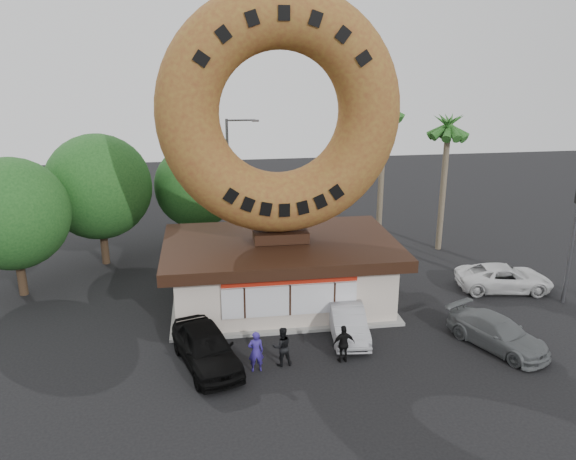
% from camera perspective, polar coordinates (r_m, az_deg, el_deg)
% --- Properties ---
extents(ground, '(90.00, 90.00, 0.00)m').
position_cam_1_polar(ground, '(23.04, 1.33, -13.70)').
color(ground, black).
rests_on(ground, ground).
extents(donut_shop, '(11.20, 7.20, 3.80)m').
position_cam_1_polar(donut_shop, '(27.55, -0.76, -4.10)').
color(donut_shop, beige).
rests_on(donut_shop, ground).
extents(giant_donut, '(11.09, 2.83, 11.09)m').
position_cam_1_polar(giant_donut, '(25.72, -0.83, 11.78)').
color(giant_donut, olive).
rests_on(giant_donut, donut_shop).
extents(tree_west, '(6.00, 6.00, 7.65)m').
position_cam_1_polar(tree_west, '(33.74, -18.71, 4.17)').
color(tree_west, '#473321').
rests_on(tree_west, ground).
extents(tree_mid, '(5.20, 5.20, 6.63)m').
position_cam_1_polar(tree_mid, '(35.28, -9.24, 4.41)').
color(tree_mid, '#473321').
rests_on(tree_mid, ground).
extents(tree_far, '(5.60, 5.60, 7.14)m').
position_cam_1_polar(tree_far, '(30.90, -26.25, 1.48)').
color(tree_far, '#473321').
rests_on(tree_far, ground).
extents(palm_near, '(2.60, 2.60, 9.75)m').
position_cam_1_polar(palm_near, '(35.28, 9.78, 11.63)').
color(palm_near, '#726651').
rests_on(palm_near, ground).
extents(palm_far, '(2.60, 2.60, 8.75)m').
position_cam_1_polar(palm_far, '(35.26, 15.96, 9.69)').
color(palm_far, '#726651').
rests_on(palm_far, ground).
extents(street_lamp, '(2.11, 0.20, 8.00)m').
position_cam_1_polar(street_lamp, '(36.18, -5.86, 5.64)').
color(street_lamp, '#59595E').
rests_on(street_lamp, ground).
extents(traffic_signal, '(0.30, 0.38, 6.07)m').
position_cam_1_polar(traffic_signal, '(30.25, 27.10, 0.11)').
color(traffic_signal, '#59595E').
rests_on(traffic_signal, ground).
extents(person_left, '(0.65, 0.45, 1.71)m').
position_cam_1_polar(person_left, '(22.38, -3.28, -12.21)').
color(person_left, navy).
rests_on(person_left, ground).
extents(person_center, '(0.86, 0.71, 1.63)m').
position_cam_1_polar(person_center, '(22.75, -0.61, -11.75)').
color(person_center, black).
rests_on(person_center, ground).
extents(person_right, '(0.98, 0.50, 1.60)m').
position_cam_1_polar(person_right, '(23.07, 5.68, -11.45)').
color(person_right, black).
rests_on(person_right, ground).
extents(car_black, '(3.21, 5.08, 1.61)m').
position_cam_1_polar(car_black, '(22.96, -8.31, -11.69)').
color(car_black, black).
rests_on(car_black, ground).
extents(car_silver, '(1.83, 4.27, 1.37)m').
position_cam_1_polar(car_silver, '(25.13, 6.05, -9.17)').
color(car_silver, '#A3A3A8').
rests_on(car_silver, ground).
extents(car_grey, '(3.59, 4.86, 1.31)m').
position_cam_1_polar(car_grey, '(25.67, 20.52, -9.76)').
color(car_grey, slate).
rests_on(car_grey, ground).
extents(car_white, '(5.17, 2.98, 1.36)m').
position_cam_1_polar(car_white, '(31.58, 21.10, -4.55)').
color(car_white, silver).
rests_on(car_white, ground).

